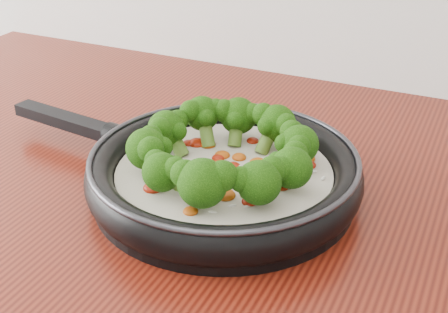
% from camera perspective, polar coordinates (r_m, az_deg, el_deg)
% --- Properties ---
extents(skillet, '(0.51, 0.35, 0.09)m').
position_cam_1_polar(skillet, '(0.70, -0.17, -1.16)').
color(skillet, black).
rests_on(skillet, counter).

